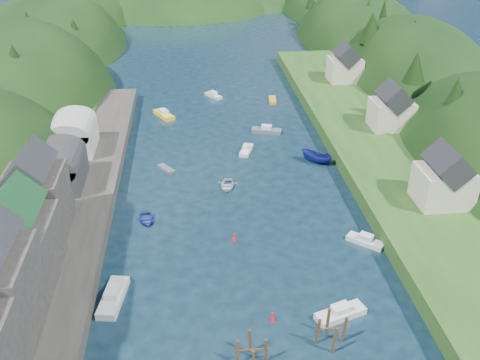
{
  "coord_description": "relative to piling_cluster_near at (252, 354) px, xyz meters",
  "views": [
    {
      "loc": [
        -6.52,
        -37.86,
        40.22
      ],
      "look_at": [
        0.0,
        28.0,
        4.0
      ],
      "focal_mm": 40.0,
      "sensor_mm": 36.0,
      "label": 1
    }
  ],
  "objects": [
    {
      "name": "piling_cluster_far",
      "position": [
        8.14,
        1.79,
        0.18
      ],
      "size": [
        3.18,
        2.97,
        3.89
      ],
      "color": "#382314",
      "rests_on": "ground"
    },
    {
      "name": "channel_buoy_near",
      "position": [
        2.87,
        5.48,
        -0.72
      ],
      "size": [
        0.7,
        0.7,
        1.1
      ],
      "color": "#AE0D1A",
      "rests_on": "ground"
    },
    {
      "name": "hillside_right",
      "position": [
        46.78,
        76.41,
        -8.61
      ],
      "size": [
        36.0,
        245.56,
        48.0
      ],
      "color": "black",
      "rests_on": "ground"
    },
    {
      "name": "terrace_right",
      "position": [
        26.78,
        41.41,
        0.0
      ],
      "size": [
        16.0,
        120.0,
        2.4
      ],
      "primitive_type": "cube",
      "color": "#234719",
      "rests_on": "ground"
    },
    {
      "name": "far_hills",
      "position": [
        3.0,
        175.42,
        -12.0
      ],
      "size": [
        103.0,
        68.0,
        44.0
      ],
      "color": "black",
      "rests_on": "ground"
    },
    {
      "name": "hill_trees",
      "position": [
        2.26,
        65.74,
        9.91
      ],
      "size": [
        91.42,
        148.56,
        12.27
      ],
      "color": "black",
      "rests_on": "ground"
    },
    {
      "name": "quay_left",
      "position": [
        -22.22,
        21.41,
        -0.2
      ],
      "size": [
        12.0,
        110.0,
        2.0
      ],
      "primitive_type": "cube",
      "color": "#2D2B28",
      "rests_on": "ground"
    },
    {
      "name": "ground",
      "position": [
        1.78,
        51.41,
        -1.2
      ],
      "size": [
        600.0,
        600.0,
        0.0
      ],
      "primitive_type": "plane",
      "color": "black",
      "rests_on": "ground"
    },
    {
      "name": "boat_sheds",
      "position": [
        -24.22,
        40.41,
        4.08
      ],
      "size": [
        7.0,
        21.0,
        7.5
      ],
      "color": "#2D2D30",
      "rests_on": "quay_left"
    },
    {
      "name": "quayside_buildings",
      "position": [
        -24.22,
        7.81,
        5.89
      ],
      "size": [
        8.0,
        35.84,
        12.9
      ],
      "color": "#2D2B28",
      "rests_on": "quay_left"
    },
    {
      "name": "terrace_left_grass",
      "position": [
        -29.22,
        21.41,
        0.05
      ],
      "size": [
        12.0,
        110.0,
        2.5
      ],
      "primitive_type": "cube",
      "color": "#234719",
      "rests_on": "ground"
    },
    {
      "name": "moored_boats",
      "position": [
        0.57,
        23.44,
        -0.55
      ],
      "size": [
        35.01,
        88.77,
        2.25
      ],
      "color": "silver",
      "rests_on": "ground"
    },
    {
      "name": "hillside_left",
      "position": [
        -43.22,
        76.41,
        -9.23
      ],
      "size": [
        44.0,
        245.56,
        52.0
      ],
      "color": "black",
      "rests_on": "ground"
    },
    {
      "name": "piling_cluster_near",
      "position": [
        0.0,
        0.0,
        0.0
      ],
      "size": [
        3.21,
        3.0,
        3.53
      ],
      "color": "#382314",
      "rests_on": "ground"
    },
    {
      "name": "channel_buoy_far",
      "position": [
        0.14,
        20.5,
        -0.72
      ],
      "size": [
        0.7,
        0.7,
        1.1
      ],
      "color": "#AE0D1A",
      "rests_on": "ground"
    },
    {
      "name": "right_bank_cottages",
      "position": [
        29.78,
        49.75,
        4.65
      ],
      "size": [
        9.0,
        59.24,
        8.41
      ],
      "color": "beige",
      "rests_on": "terrace_right"
    }
  ]
}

